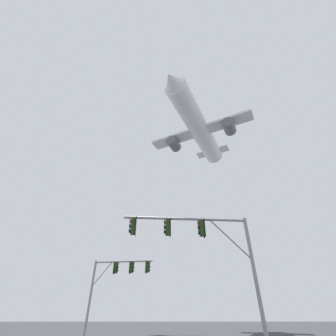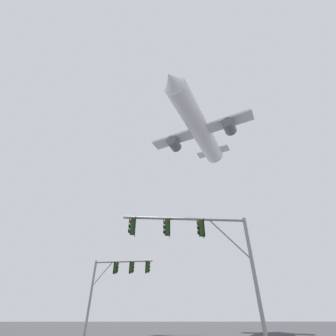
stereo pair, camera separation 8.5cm
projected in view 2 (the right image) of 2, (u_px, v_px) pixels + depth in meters
name	position (u px, v px, depth m)	size (l,w,h in m)	color
signal_pole_near	(200.00, 242.00, 12.83)	(7.28, 0.71, 6.70)	gray
signal_pole_far	(116.00, 276.00, 20.66)	(5.48, 1.11, 6.10)	gray
airplane	(198.00, 127.00, 47.82)	(20.43, 26.46, 7.68)	white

